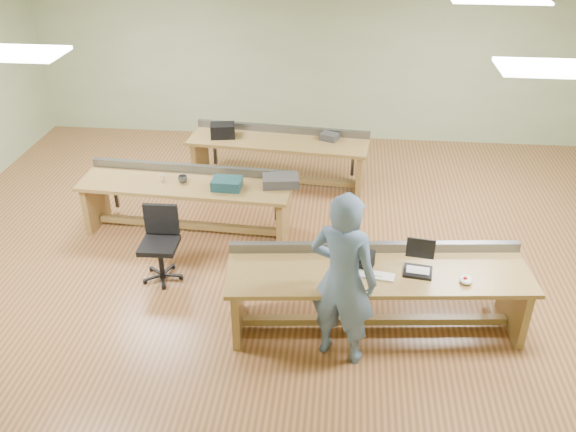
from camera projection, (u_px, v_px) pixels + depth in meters
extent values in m
plane|color=#A1643D|center=(289.00, 252.00, 8.04)|extent=(10.00, 10.00, 0.00)
plane|color=silver|center=(290.00, 19.00, 6.54)|extent=(10.00, 10.00, 0.00)
cube|color=#A5B98C|center=(311.00, 57.00, 10.74)|extent=(10.00, 0.04, 3.00)
cube|color=#A5B98C|center=(228.00, 401.00, 3.84)|extent=(10.00, 0.04, 3.00)
cube|color=white|center=(572.00, 69.00, 5.05)|extent=(1.20, 0.50, 0.03)
cube|color=white|center=(499.00, 0.00, 7.63)|extent=(1.20, 0.50, 0.03)
cube|color=olive|center=(379.00, 273.00, 6.38)|extent=(3.26, 1.18, 0.05)
cube|color=olive|center=(238.00, 302.00, 6.56)|extent=(0.16, 0.75, 0.70)
cube|color=olive|center=(514.00, 301.00, 6.57)|extent=(0.16, 0.75, 0.70)
cube|color=olive|center=(374.00, 320.00, 6.69)|extent=(2.88, 0.40, 0.08)
cube|color=#595D62|center=(374.00, 247.00, 6.67)|extent=(3.17, 0.42, 0.11)
cube|color=olive|center=(185.00, 185.00, 8.14)|extent=(2.89, 0.92, 0.05)
cube|color=olive|center=(96.00, 202.00, 8.51)|extent=(0.12, 0.66, 0.70)
cube|color=olive|center=(283.00, 217.00, 8.15)|extent=(0.12, 0.66, 0.70)
cube|color=olive|center=(189.00, 225.00, 8.46)|extent=(2.56, 0.24, 0.08)
cube|color=#595D62|center=(192.00, 168.00, 8.40)|extent=(2.86, 0.24, 0.11)
cube|color=olive|center=(278.00, 142.00, 9.41)|extent=(2.83, 0.99, 0.05)
cube|color=olive|center=(200.00, 157.00, 9.81)|extent=(0.14, 0.65, 0.70)
cube|color=olive|center=(360.00, 171.00, 9.38)|extent=(0.14, 0.65, 0.70)
cube|color=olive|center=(279.00, 178.00, 9.72)|extent=(2.48, 0.32, 0.08)
cube|color=#595D62|center=(282.00, 129.00, 9.65)|extent=(2.77, 0.33, 0.11)
imported|color=slate|center=(343.00, 279.00, 5.91)|extent=(0.80, 0.66, 1.89)
cube|color=black|center=(418.00, 272.00, 6.33)|extent=(0.32, 0.28, 0.03)
cube|color=black|center=(421.00, 248.00, 6.32)|extent=(0.29, 0.05, 0.23)
cube|color=beige|center=(374.00, 275.00, 6.28)|extent=(0.44, 0.21, 0.02)
ellipsoid|color=white|center=(466.00, 280.00, 6.18)|extent=(0.14, 0.17, 0.07)
cube|color=black|center=(361.00, 259.00, 6.40)|extent=(0.31, 0.25, 0.18)
cylinder|color=black|center=(161.00, 263.00, 7.42)|extent=(0.06, 0.06, 0.46)
cube|color=black|center=(159.00, 246.00, 7.30)|extent=(0.45, 0.45, 0.06)
cube|color=black|center=(161.00, 219.00, 7.35)|extent=(0.42, 0.06, 0.40)
cylinder|color=black|center=(163.00, 276.00, 7.52)|extent=(0.51, 0.51, 0.06)
cube|color=#13373F|center=(227.00, 184.00, 7.97)|extent=(0.39, 0.30, 0.13)
cube|color=#323235|center=(281.00, 181.00, 8.04)|extent=(0.51, 0.37, 0.13)
imported|color=#323235|center=(183.00, 179.00, 8.13)|extent=(0.14, 0.14, 0.10)
cylinder|color=silver|center=(162.00, 177.00, 8.16)|extent=(0.08, 0.08, 0.11)
cube|color=black|center=(223.00, 131.00, 9.46)|extent=(0.41, 0.33, 0.21)
cube|color=#323235|center=(329.00, 137.00, 9.39)|extent=(0.32, 0.29, 0.11)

